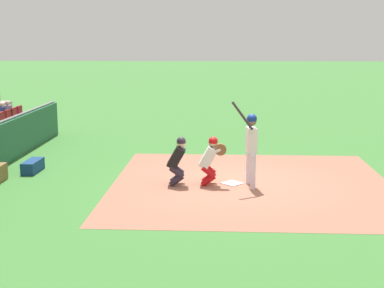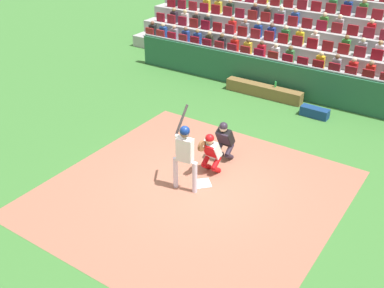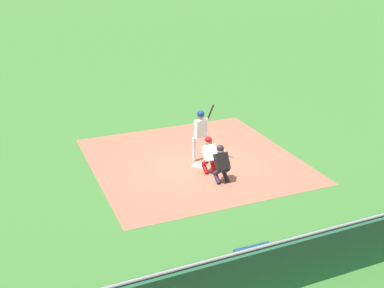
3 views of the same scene
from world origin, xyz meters
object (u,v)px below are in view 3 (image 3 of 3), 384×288
batter_at_plate (201,129)px  home_plate_umpire (221,162)px  water_bottle_on_bench (335,240)px  catcher_crouching (209,152)px  dugout_bench (345,246)px  home_plate_marker (199,165)px  equipment_duffel_bag (254,255)px

batter_at_plate → home_plate_umpire: bearing=-93.4°
water_bottle_on_bench → catcher_crouching: bearing=96.6°
batter_at_plate → catcher_crouching: size_ratio=1.74×
water_bottle_on_bench → dugout_bench: bearing=10.7°
home_plate_marker → catcher_crouching: 0.90m
water_bottle_on_bench → equipment_duffel_bag: water_bottle_on_bench is taller
home_plate_marker → catcher_crouching: (0.10, -0.57, 0.69)m
home_plate_umpire → equipment_duffel_bag: (-1.19, -4.18, -0.52)m
home_plate_marker → water_bottle_on_bench: size_ratio=2.07×
dugout_bench → home_plate_umpire: bearing=102.2°
water_bottle_on_bench → home_plate_umpire: bearing=97.3°
catcher_crouching → water_bottle_on_bench: (0.66, -5.72, -0.16)m
catcher_crouching → dugout_bench: size_ratio=0.42×
dugout_bench → equipment_duffel_bag: (-2.23, 0.63, -0.05)m
catcher_crouching → batter_at_plate: bearing=81.7°
catcher_crouching → dugout_bench: bearing=-79.2°
dugout_bench → water_bottle_on_bench: bearing=-169.3°
home_plate_marker → dugout_bench: 6.32m
home_plate_umpire → dugout_bench: 4.94m
catcher_crouching → home_plate_umpire: bearing=-87.4°
home_plate_marker → equipment_duffel_bag: size_ratio=0.46×
home_plate_marker → catcher_crouching: size_ratio=0.35×
home_plate_marker → equipment_duffel_bag: bearing=-100.7°
dugout_bench → catcher_crouching: bearing=100.8°
batter_at_plate → dugout_bench: size_ratio=0.73×
equipment_duffel_bag → water_bottle_on_bench: bearing=-19.7°
home_plate_umpire → catcher_crouching: bearing=92.6°
water_bottle_on_bench → equipment_duffel_bag: size_ratio=0.22×
water_bottle_on_bench → home_plate_marker: bearing=96.9°
catcher_crouching → water_bottle_on_bench: catcher_crouching is taller
home_plate_marker → dugout_bench: bearing=-79.2°
catcher_crouching → home_plate_umpire: catcher_crouching is taller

